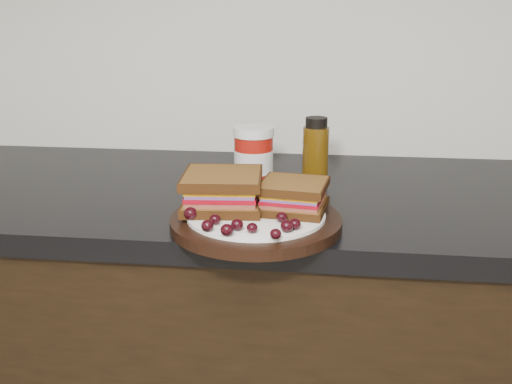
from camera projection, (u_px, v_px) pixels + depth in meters
base_cabinets at (168, 380)px, 1.31m from camera, size 3.96×0.58×0.86m
countertop at (158, 193)px, 1.17m from camera, size 3.98×0.60×0.04m
plate at (256, 222)px, 0.93m from camera, size 0.28×0.28×0.02m
sandwich_left at (223, 191)px, 0.95m from camera, size 0.14×0.14×0.06m
sandwich_right at (293, 196)px, 0.93m from camera, size 0.12×0.12×0.05m
grape_0 at (191, 213)px, 0.90m from camera, size 0.02×0.02×0.02m
grape_1 at (215, 219)px, 0.87m from camera, size 0.02×0.02×0.02m
grape_2 at (207, 226)px, 0.85m from camera, size 0.02×0.02×0.02m
grape_3 at (227, 230)px, 0.83m from camera, size 0.02×0.02×0.02m
grape_4 at (237, 225)px, 0.85m from camera, size 0.02×0.02×0.02m
grape_5 at (252, 228)px, 0.84m from camera, size 0.02×0.02×0.02m
grape_6 at (276, 234)px, 0.82m from camera, size 0.02×0.02×0.02m
grape_7 at (287, 226)px, 0.84m from camera, size 0.02×0.02×0.02m
grape_8 at (295, 224)px, 0.86m from camera, size 0.02×0.02×0.02m
grape_9 at (282, 217)px, 0.88m from camera, size 0.02×0.02×0.02m
grape_10 at (313, 211)px, 0.91m from camera, size 0.02×0.02×0.02m
grape_11 at (300, 211)px, 0.91m from camera, size 0.02×0.02×0.02m
grape_12 at (304, 206)px, 0.93m from camera, size 0.02×0.02×0.02m
grape_13 at (296, 199)px, 0.97m from camera, size 0.02×0.02×0.02m
grape_14 at (230, 199)px, 0.97m from camera, size 0.02×0.02×0.02m
grape_15 at (232, 203)px, 0.95m from camera, size 0.02×0.02×0.02m
grape_16 at (208, 205)px, 0.94m from camera, size 0.02×0.02×0.02m
grape_17 at (204, 209)px, 0.92m from camera, size 0.02×0.02×0.02m
grape_18 at (222, 199)px, 0.97m from camera, size 0.02×0.02×0.02m
grape_19 at (224, 198)px, 0.97m from camera, size 0.02×0.02×0.02m
grape_20 at (225, 207)px, 0.93m from camera, size 0.02×0.02×0.02m
condiment_jar at (254, 157)px, 1.14m from camera, size 0.09×0.09×0.12m
oil_bottle at (315, 153)px, 1.12m from camera, size 0.06×0.06×0.14m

